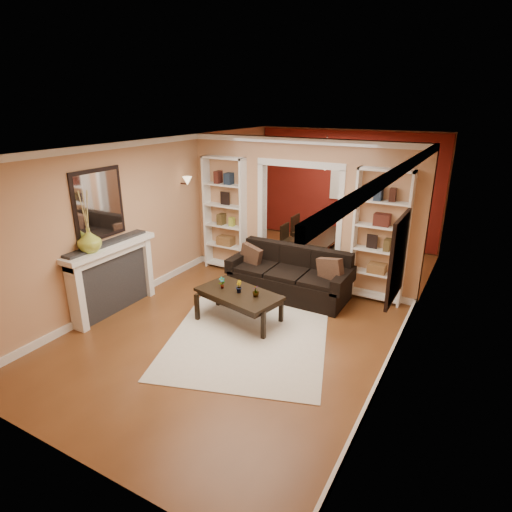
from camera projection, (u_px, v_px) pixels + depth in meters
The scene contains 30 objects.
floor at pixel (270, 303), 7.44m from camera, with size 8.00×8.00×0.00m, color brown.
ceiling at pixel (271, 143), 6.52m from camera, with size 8.00×8.00×0.00m, color white.
wall_back at pixel (347, 187), 10.26m from camera, with size 8.00×8.00×0.00m, color tan.
wall_front at pixel (59, 342), 3.70m from camera, with size 8.00×8.00×0.00m, color tan.
wall_left at pixel (164, 212), 8.01m from camera, with size 8.00×8.00×0.00m, color tan.
wall_right at pixel (414, 250), 5.95m from camera, with size 8.00×8.00×0.00m, color tan.
partition_wall at pixel (300, 212), 7.96m from camera, with size 4.50×0.15×2.70m, color tan.
red_back_panel at pixel (346, 189), 10.25m from camera, with size 4.44×0.04×2.64m, color maroon.
dining_window at pixel (346, 180), 10.14m from camera, with size 0.78×0.03×0.98m, color #8CA5CC.
area_rug at pixel (252, 329), 6.58m from camera, with size 2.26×3.17×0.01m, color beige.
sofa at pixel (289, 273), 7.60m from camera, with size 2.17×0.94×0.85m, color black.
pillow_left at pixel (251, 256), 7.86m from camera, with size 0.41×0.12×0.41m, color brown.
pillow_right at pixel (331, 270), 7.15m from camera, with size 0.46×0.13×0.46m, color brown.
coffee_table at pixel (239, 307), 6.75m from camera, with size 1.32×0.71×0.50m, color black.
plant_left at pixel (222, 283), 6.77m from camera, with size 0.10×0.07×0.19m, color #336626.
plant_center at pixel (239, 287), 6.63m from camera, with size 0.11×0.09×0.19m, color #336626.
plant_right at pixel (256, 291), 6.49m from camera, with size 0.10×0.10×0.18m, color #336626.
bookshelf_left at pixel (225, 215), 8.60m from camera, with size 0.90×0.30×2.30m, color white.
bookshelf_right at pixel (380, 237), 7.18m from camera, with size 0.90×0.30×2.30m, color white.
fireplace at pixel (114, 279), 6.97m from camera, with size 0.32×1.70×1.16m, color white.
vase at pixel (89, 240), 6.40m from camera, with size 0.35×0.35×0.37m, color #9EAF38.
mirror at pixel (98, 204), 6.61m from camera, with size 0.03×0.95×1.10m, color silver.
wall_sconce at pixel (185, 182), 8.25m from camera, with size 0.18×0.18×0.22m, color #FFE0A5.
framed_art at pixel (397, 258), 5.08m from camera, with size 0.04×0.85×1.05m, color black.
dining_table at pixel (321, 246), 9.45m from camera, with size 0.88×1.57×0.55m, color black.
dining_chair_nw at pixel (293, 241), 9.42m from camera, with size 0.39×0.39×0.78m, color black.
dining_chair_ne at pixel (341, 248), 8.91m from camera, with size 0.41×0.41×0.82m, color black.
dining_chair_sw at pixel (304, 233), 9.90m from camera, with size 0.42×0.42×0.84m, color black.
dining_chair_se at pixel (350, 239), 9.39m from camera, with size 0.45×0.45×0.91m, color black.
chandelier at pixel (330, 166), 8.97m from camera, with size 0.50×0.50×0.30m, color #361E18.
Camera 1 is at (3.06, -5.98, 3.31)m, focal length 30.00 mm.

